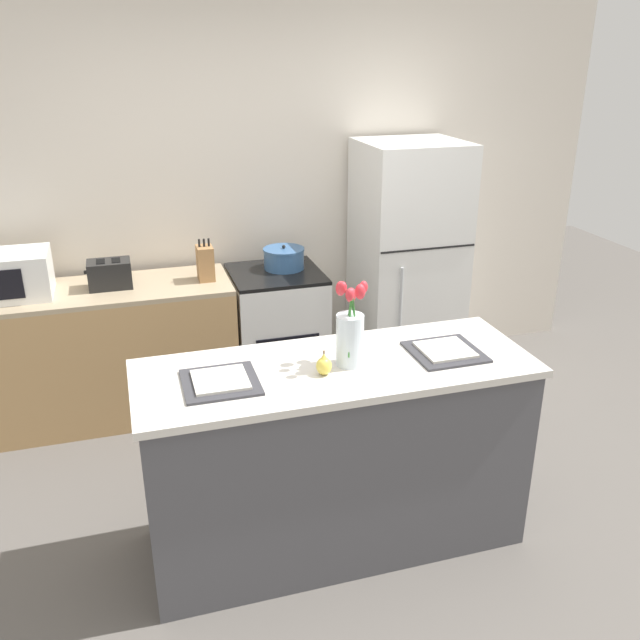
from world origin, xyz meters
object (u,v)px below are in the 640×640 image
(knife_block, at_px, (205,263))
(toaster, at_px, (110,274))
(stove_range, at_px, (277,333))
(plate_setting_right, at_px, (445,351))
(plate_setting_left, at_px, (220,381))
(flower_vase, at_px, (350,333))
(refrigerator, at_px, (407,264))
(microwave, at_px, (8,275))
(cooking_pot, at_px, (284,258))
(pear_figurine, at_px, (324,365))

(knife_block, bearing_deg, toaster, 177.58)
(stove_range, xyz_separation_m, plate_setting_right, (0.42, -1.63, 0.53))
(plate_setting_left, xyz_separation_m, plate_setting_right, (1.05, 0.00, 0.00))
(stove_range, height_order, flower_vase, flower_vase)
(refrigerator, xyz_separation_m, microwave, (-2.58, -0.00, 0.17))
(refrigerator, bearing_deg, stove_range, -179.96)
(stove_range, distance_m, plate_setting_left, 1.82)
(plate_setting_left, xyz_separation_m, cooking_pot, (0.70, 1.68, -0.02))
(flower_vase, height_order, microwave, flower_vase)
(refrigerator, height_order, cooking_pot, refrigerator)
(refrigerator, bearing_deg, toaster, 179.90)
(pear_figurine, xyz_separation_m, knife_block, (-0.28, 1.65, -0.01))
(pear_figurine, distance_m, plate_setting_left, 0.45)
(microwave, bearing_deg, flower_vase, -45.33)
(flower_vase, distance_m, pear_figurine, 0.19)
(pear_figurine, xyz_separation_m, microwave, (-1.45, 1.67, 0.01))
(plate_setting_left, distance_m, toaster, 1.68)
(refrigerator, xyz_separation_m, plate_setting_right, (-0.53, -1.63, 0.12))
(plate_setting_right, bearing_deg, plate_setting_left, 180.00)
(refrigerator, bearing_deg, pear_figurine, -124.06)
(plate_setting_right, height_order, microwave, microwave)
(toaster, distance_m, microwave, 0.58)
(plate_setting_left, bearing_deg, toaster, 104.71)
(plate_setting_left, height_order, cooking_pot, cooking_pot)
(stove_range, distance_m, knife_block, 0.72)
(stove_range, height_order, pear_figurine, pear_figurine)
(microwave, bearing_deg, refrigerator, 0.03)
(plate_setting_left, height_order, knife_block, knife_block)
(stove_range, height_order, plate_setting_left, plate_setting_left)
(knife_block, bearing_deg, plate_setting_left, -95.74)
(stove_range, bearing_deg, plate_setting_right, -75.37)
(flower_vase, xyz_separation_m, cooking_pot, (0.11, 1.67, -0.16))
(refrigerator, xyz_separation_m, knife_block, (-1.41, -0.02, 0.15))
(flower_vase, distance_m, microwave, 2.26)
(stove_range, bearing_deg, flower_vase, -91.41)
(cooking_pot, bearing_deg, plate_setting_left, -112.48)
(refrigerator, bearing_deg, plate_setting_left, -134.07)
(flower_vase, relative_size, pear_figurine, 3.47)
(refrigerator, xyz_separation_m, pear_figurine, (-1.13, -1.67, 0.16))
(flower_vase, distance_m, cooking_pot, 1.68)
(cooking_pot, distance_m, knife_block, 0.54)
(flower_vase, relative_size, knife_block, 1.45)
(plate_setting_left, relative_size, toaster, 1.14)
(flower_vase, bearing_deg, knife_block, 104.95)
(toaster, xyz_separation_m, knife_block, (0.59, -0.02, 0.03))
(plate_setting_right, xyz_separation_m, microwave, (-2.05, 1.62, 0.05))
(stove_range, distance_m, cooking_pot, 0.52)
(plate_setting_right, bearing_deg, pear_figurine, -175.84)
(plate_setting_right, xyz_separation_m, toaster, (-1.48, 1.63, -0.00))
(stove_range, relative_size, flower_vase, 2.25)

